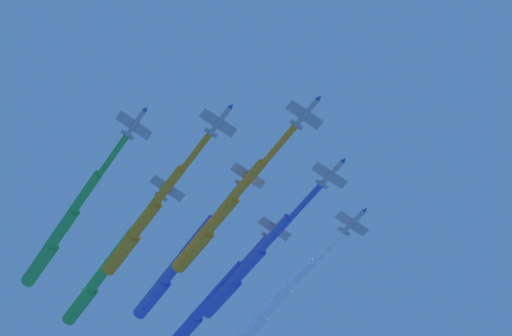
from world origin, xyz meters
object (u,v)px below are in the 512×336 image
object	(u,v)px
jet_starboard_outer	(206,306)
jet_trail_port	(100,277)
jet_starboard_inner	(143,222)
jet_lead	(218,218)
jet_port_mid	(174,269)
jet_port_outer	(61,232)
jet_starboard_mid	(273,305)
jet_port_inner	(246,268)

from	to	relation	value
jet_starboard_outer	jet_trail_port	bearing A→B (deg)	-94.78
jet_starboard_inner	jet_starboard_outer	bearing A→B (deg)	125.62
jet_lead	jet_trail_port	xyz separation A→B (m)	(-34.80, -13.97, 0.53)
jet_starboard_inner	jet_trail_port	xyz separation A→B (m)	(-23.85, 0.34, 0.42)
jet_port_mid	jet_port_outer	world-z (taller)	jet_port_mid
jet_port_outer	jet_lead	bearing A→B (deg)	47.56
jet_port_outer	jet_trail_port	bearing A→B (deg)	119.63
jet_port_outer	jet_starboard_outer	xyz separation A→B (m)	(-5.98, 44.36, 0.34)
jet_starboard_mid	jet_starboard_outer	world-z (taller)	jet_starboard_outer
jet_starboard_inner	jet_port_outer	xyz separation A→B (m)	(-15.40, -14.51, 1.91)
jet_trail_port	jet_port_inner	bearing A→B (deg)	51.05
jet_port_inner	jet_starboard_inner	distance (m)	29.26
jet_lead	jet_trail_port	world-z (taller)	jet_trail_port
jet_lead	jet_starboard_mid	distance (m)	37.07
jet_lead	jet_port_mid	xyz separation A→B (m)	(-23.85, 1.14, 2.29)
jet_port_mid	jet_port_outer	size ratio (longest dim) A/B	0.96
jet_lead	jet_port_inner	size ratio (longest dim) A/B	1.00
jet_starboard_mid	jet_lead	bearing A→B (deg)	-53.77
jet_lead	jet_starboard_inner	bearing A→B (deg)	-127.42
jet_starboard_mid	jet_trail_port	bearing A→B (deg)	-106.43
jet_starboard_mid	jet_port_outer	distance (m)	58.86
jet_port_inner	jet_starboard_inner	size ratio (longest dim) A/B	1.03
jet_port_mid	jet_starboard_outer	bearing A→B (deg)	120.51
jet_port_outer	jet_starboard_outer	bearing A→B (deg)	97.68
jet_starboard_inner	jet_port_outer	size ratio (longest dim) A/B	0.92
jet_starboard_outer	jet_trail_port	world-z (taller)	jet_starboard_outer
jet_port_inner	jet_starboard_inner	bearing A→B (deg)	-89.05
jet_starboard_inner	jet_starboard_outer	distance (m)	36.79
jet_port_inner	jet_starboard_outer	bearing A→B (deg)	178.36
jet_trail_port	jet_port_outer	bearing A→B (deg)	-60.37
jet_port_mid	jet_trail_port	world-z (taller)	jet_port_mid
jet_port_outer	jet_trail_port	distance (m)	17.15
jet_port_outer	jet_trail_port	xyz separation A→B (m)	(-8.45, 14.85, -1.50)
jet_starboard_mid	jet_port_outer	size ratio (longest dim) A/B	0.92
jet_starboard_mid	jet_trail_port	size ratio (longest dim) A/B	0.99
jet_starboard_mid	jet_trail_port	xyz separation A→B (m)	(-12.92, -43.84, -1.31)
jet_port_inner	jet_starboard_outer	world-z (taller)	jet_starboard_outer
jet_lead	jet_port_inner	world-z (taller)	jet_lead
jet_port_inner	jet_port_mid	world-z (taller)	jet_port_mid
jet_lead	jet_port_inner	xyz separation A→B (m)	(-11.44, 14.94, -0.08)
jet_port_inner	jet_starboard_inner	world-z (taller)	jet_starboard_inner
jet_port_mid	jet_starboard_mid	world-z (taller)	jet_port_mid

